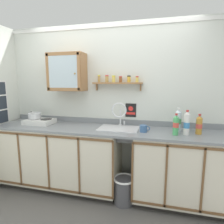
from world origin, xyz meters
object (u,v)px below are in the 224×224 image
saucepan (35,115)px  bottle_detergent_teal_4 (187,124)px  sink (119,129)px  hot_plate_stove (40,122)px  bottle_opaque_white_2 (187,124)px  wall_cabinet (67,72)px  bottle_juice_amber_1 (199,125)px  warning_sign (131,110)px  trash_bin (124,190)px  bottle_soda_green_3 (176,125)px  bottle_water_clear_0 (178,121)px  mug (144,128)px

saucepan → bottle_detergent_teal_4: 2.26m
sink → hot_plate_stove: (-1.25, -0.01, 0.05)m
bottle_opaque_white_2 → wall_cabinet: 1.84m
bottle_juice_amber_1 → bottle_opaque_white_2: bottle_opaque_white_2 is taller
hot_plate_stove → saucepan: size_ratio=1.44×
wall_cabinet → warning_sign: bearing=7.8°
wall_cabinet → warning_sign: (0.96, 0.13, -0.57)m
bottle_opaque_white_2 → trash_bin: (-0.75, -0.14, -0.91)m
hot_plate_stove → bottle_detergent_teal_4: bearing=1.6°
sink → bottle_opaque_white_2: sink is taller
hot_plate_stove → bottle_juice_amber_1: bearing=-0.6°
bottle_soda_green_3 → warning_sign: (-0.62, 0.41, 0.10)m
bottle_juice_amber_1 → bottle_detergent_teal_4: 0.16m
bottle_water_clear_0 → bottle_soda_green_3: (-0.04, -0.18, -0.02)m
sink → trash_bin: bearing=-62.3°
sink → bottle_water_clear_0: sink is taller
hot_plate_stove → bottle_soda_green_3: size_ratio=1.57×
hot_plate_stove → bottle_detergent_teal_4: bottle_detergent_teal_4 is taller
trash_bin → hot_plate_stove: bearing=170.4°
saucepan → bottle_water_clear_0: size_ratio=0.93×
bottle_soda_green_3 → bottle_detergent_teal_4: bearing=51.1°
bottle_opaque_white_2 → bottle_soda_green_3: bearing=-164.4°
mug → warning_sign: warning_sign is taller
hot_plate_stove → bottle_water_clear_0: bottle_water_clear_0 is taller
bottle_detergent_teal_4 → warning_sign: (-0.77, 0.22, 0.11)m
wall_cabinet → hot_plate_stove: bearing=-160.7°
bottle_water_clear_0 → bottle_juice_amber_1: bearing=-16.2°
warning_sign → sink: bearing=-115.4°
hot_plate_stove → trash_bin: 1.62m
bottle_detergent_teal_4 → mug: (-0.55, -0.15, -0.06)m
sink → bottle_detergent_teal_4: bearing=3.3°
sink → mug: bearing=-15.0°
hot_plate_stove → bottle_juice_amber_1: (2.29, -0.03, 0.08)m
sink → warning_sign: sink is taller
hot_plate_stove → bottle_water_clear_0: bearing=1.3°
hot_plate_stove → bottle_detergent_teal_4: size_ratio=1.71×
hot_plate_stove → mug: mug is taller
bottle_juice_amber_1 → bottle_opaque_white_2: size_ratio=0.83×
sink → warning_sign: size_ratio=2.68×
warning_sign → bottle_opaque_white_2: bearing=-26.7°
warning_sign → hot_plate_stove: bearing=-168.5°
bottle_water_clear_0 → wall_cabinet: wall_cabinet is taller
hot_plate_stove → wall_cabinet: wall_cabinet is taller
sink → bottle_opaque_white_2: size_ratio=1.77×
bottle_juice_amber_1 → trash_bin: bearing=-167.0°
bottle_opaque_white_2 → bottle_soda_green_3: bottle_opaque_white_2 is taller
bottle_water_clear_0 → bottle_opaque_white_2: (0.09, -0.14, -0.01)m
bottle_detergent_teal_4 → wall_cabinet: (-1.73, 0.09, 0.68)m
mug → wall_cabinet: 1.42m
hot_plate_stove → bottle_detergent_teal_4: (2.16, 0.06, 0.07)m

